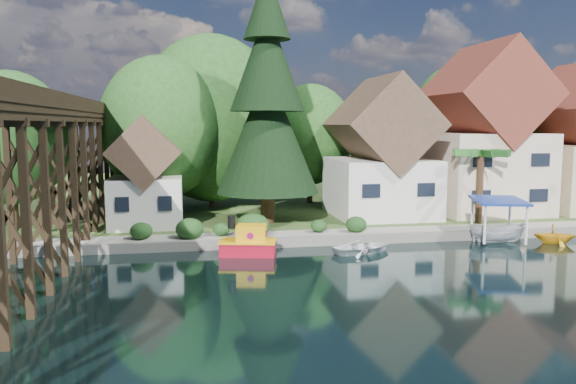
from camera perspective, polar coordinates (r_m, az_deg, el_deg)
name	(u,v)px	position (r m, az deg, el deg)	size (l,w,h in m)	color
ground	(353,280)	(28.60, 6.58, -8.84)	(140.00, 140.00, 0.00)	black
bank	(263,193)	(61.34, -2.51, -0.11)	(140.00, 52.00, 0.50)	#355120
seawall	(377,239)	(37.13, 8.99, -4.72)	(60.00, 0.40, 0.62)	slate
promenade	(398,231)	(38.97, 11.16, -3.88)	(50.00, 2.60, 0.06)	gray
trestle_bridge	(35,170)	(32.63, -24.30, 2.10)	(4.12, 44.18, 9.30)	black
house_left	(381,157)	(45.00, 9.41, 3.50)	(7.64, 8.64, 11.02)	white
house_center	(483,140)	(49.12, 19.23, 4.98)	(8.65, 9.18, 13.89)	beige
shed	(146,179)	(41.16, -14.24, 1.24)	(5.09, 5.40, 7.85)	white
bg_trees	(294,129)	(48.45, 0.62, 6.37)	(49.90, 13.30, 10.57)	#382314
shrubs	(243,226)	(36.36, -4.59, -3.42)	(15.76, 2.47, 1.70)	#193D16
conifer	(267,102)	(40.89, -2.11, 9.10)	(7.43, 7.43, 18.29)	#382314
palm_tree	(481,155)	(43.16, 19.01, 3.57)	(5.13, 5.13, 5.74)	#382314
tugboat	(249,243)	(33.53, -4.01, -5.19)	(3.65, 2.52, 2.41)	#B70C25
boat_white_a	(363,246)	(34.46, 7.66, -5.45)	(2.75, 3.85, 0.80)	white
boat_canopy	(498,224)	(39.38, 20.52, -3.05)	(4.22, 5.15, 2.86)	silver
boat_yellow	(555,233)	(40.53, 25.48, -3.79)	(2.25, 2.61, 1.37)	yellow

